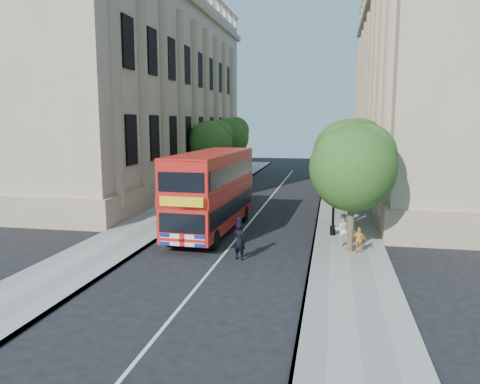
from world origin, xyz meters
The scene contains 17 objects.
ground centered at (0.00, 0.00, 0.00)m, with size 120.00×120.00×0.00m, color black.
pavement_right centered at (5.75, 10.00, 0.06)m, with size 3.50×80.00×0.12m, color gray.
pavement_left centered at (-5.75, 10.00, 0.06)m, with size 3.50×80.00×0.12m, color gray.
building_right centered at (13.80, 24.00, 9.00)m, with size 12.00×38.00×18.00m, color tan.
building_left centered at (-13.80, 24.00, 9.00)m, with size 12.00×38.00×18.00m, color tan.
tree_right_near centered at (5.84, 3.03, 4.25)m, with size 4.00×4.00×6.08m.
tree_right_mid centered at (5.84, 9.03, 4.45)m, with size 4.20×4.20×6.37m.
tree_right_far centered at (5.84, 15.03, 4.31)m, with size 4.00×4.00×6.15m.
tree_left_far centered at (-5.96, 22.03, 4.44)m, with size 4.00×4.00×6.30m.
tree_left_back centered at (-5.96, 30.03, 4.71)m, with size 4.20×4.20×6.65m.
lamp_post centered at (5.00, 6.00, 2.51)m, with size 0.32×0.32×5.16m.
double_decker_bus centered at (-1.63, 5.77, 2.44)m, with size 2.92×9.64×4.41m.
box_van centered at (-2.90, 12.28, 1.42)m, with size 2.11×5.09×2.90m.
police_constable centered at (0.88, 1.00, 0.85)m, with size 0.62×0.41×1.71m, color black.
woman_pedestrian centered at (5.46, 3.86, 0.92)m, with size 0.78×0.61×1.61m, color silver.
child_a centered at (6.19, 2.71, 0.72)m, with size 0.70×0.29×1.20m, color gold.
child_b centered at (5.86, 4.74, 0.65)m, with size 0.68×0.39×1.05m, color #E5B24E.
Camera 1 is at (4.86, -19.01, 6.18)m, focal length 35.00 mm.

